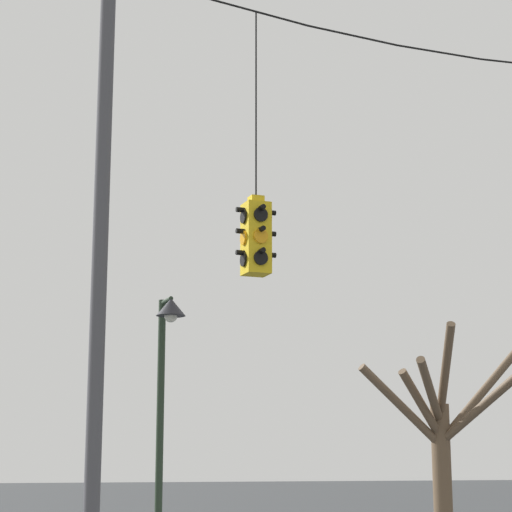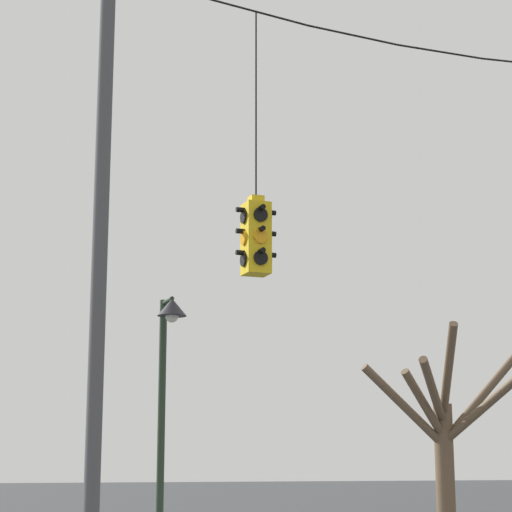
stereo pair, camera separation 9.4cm
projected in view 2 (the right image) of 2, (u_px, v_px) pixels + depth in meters
name	position (u px, v px, depth m)	size (l,w,h in m)	color
utility_pole_left	(99.00, 260.00, 12.90)	(0.20, 0.20, 8.99)	#4C4C51
span_wire	(440.00, 43.00, 15.47)	(10.45, 0.03, 0.49)	black
traffic_light_over_intersection	(256.00, 236.00, 13.74)	(0.58, 0.58, 3.87)	yellow
street_lamp	(167.00, 370.00, 15.88)	(0.47, 0.81, 4.54)	#233323
bare_tree	(447.00, 439.00, 21.09)	(3.75, 2.50, 4.76)	brown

